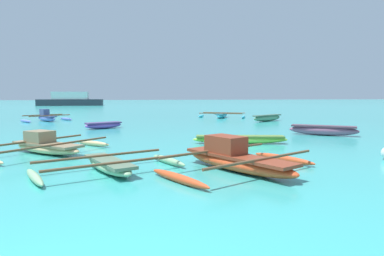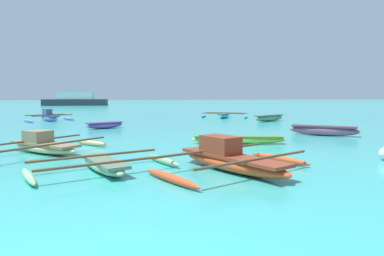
{
  "view_description": "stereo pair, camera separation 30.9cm",
  "coord_description": "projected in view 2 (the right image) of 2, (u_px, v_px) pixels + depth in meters",
  "views": [
    {
      "loc": [
        0.82,
        -2.28,
        2.0
      ],
      "look_at": [
        3.46,
        15.17,
        0.25
      ],
      "focal_mm": 32.0,
      "sensor_mm": 36.0,
      "label": 1
    },
    {
      "loc": [
        1.12,
        -2.32,
        2.0
      ],
      "look_at": [
        3.46,
        15.17,
        0.25
      ],
      "focal_mm": 32.0,
      "sensor_mm": 36.0,
      "label": 2
    }
  ],
  "objects": [
    {
      "name": "moored_boat_0",
      "position": [
        238.0,
        139.0,
        13.83
      ],
      "size": [
        3.88,
        1.22,
        0.32
      ],
      "rotation": [
        0.0,
        0.0,
        -0.18
      ],
      "color": "#A1DF4C",
      "rests_on": "ground_plane"
    },
    {
      "name": "moored_boat_1",
      "position": [
        269.0,
        118.0,
        25.25
      ],
      "size": [
        2.91,
        2.16,
        0.47
      ],
      "rotation": [
        0.0,
        0.0,
        0.58
      ],
      "color": "#5D956F",
      "rests_on": "ground_plane"
    },
    {
      "name": "moored_boat_2",
      "position": [
        324.0,
        130.0,
        16.53
      ],
      "size": [
        3.02,
        2.22,
        0.48
      ],
      "rotation": [
        0.0,
        0.0,
        -0.57
      ],
      "color": "#8E546F",
      "rests_on": "ground_plane"
    },
    {
      "name": "moored_boat_3",
      "position": [
        104.0,
        125.0,
        20.03
      ],
      "size": [
        2.25,
        1.65,
        0.37
      ],
      "rotation": [
        0.0,
        0.0,
        0.51
      ],
      "color": "#8751B8",
      "rests_on": "ground_plane"
    },
    {
      "name": "moored_boat_4",
      "position": [
        230.0,
        159.0,
        8.95
      ],
      "size": [
        4.56,
        3.85,
        0.88
      ],
      "rotation": [
        0.0,
        0.0,
        -1.05
      ],
      "color": "#E34D24",
      "rests_on": "ground_plane"
    },
    {
      "name": "moored_boat_5",
      "position": [
        103.0,
        165.0,
        8.87
      ],
      "size": [
        4.14,
        3.21,
        0.37
      ],
      "rotation": [
        0.0,
        0.0,
        -1.12
      ],
      "color": "#90BD8A",
      "rests_on": "ground_plane"
    },
    {
      "name": "moored_boat_6",
      "position": [
        224.0,
        115.0,
        29.09
      ],
      "size": [
        4.18,
        3.16,
        0.43
      ],
      "rotation": [
        0.0,
        0.0,
        1.1
      ],
      "color": "#45CCE5",
      "rests_on": "ground_plane"
    },
    {
      "name": "moored_boat_7",
      "position": [
        44.0,
        146.0,
        11.66
      ],
      "size": [
        4.03,
        4.33,
        0.75
      ],
      "rotation": [
        0.0,
        0.0,
        -0.7
      ],
      "color": "#E8C285",
      "rests_on": "ground_plane"
    },
    {
      "name": "moored_boat_8",
      "position": [
        49.0,
        117.0,
        25.49
      ],
      "size": [
        3.71,
        3.48,
        0.9
      ],
      "rotation": [
        0.0,
        0.0,
        -0.91
      ],
      "color": "#6A7ED5",
      "rests_on": "ground_plane"
    },
    {
      "name": "mooring_buoy_2",
      "position": [
        234.0,
        149.0,
        11.46
      ],
      "size": [
        0.34,
        0.34,
        0.34
      ],
      "color": "yellow",
      "rests_on": "ground_plane"
    },
    {
      "name": "distant_ferry",
      "position": [
        75.0,
        100.0,
        60.52
      ],
      "size": [
        11.02,
        2.42,
        2.42
      ],
      "color": "#2D333D",
      "rests_on": "ground_plane"
    }
  ]
}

